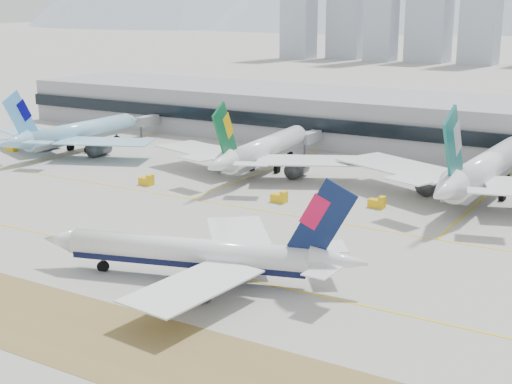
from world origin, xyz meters
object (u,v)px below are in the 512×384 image
Objects in this scene: terminal at (414,122)px; widebody_eva at (263,151)px; widebody_cathay at (484,171)px; taxiing_airliner at (200,254)px; widebody_korean at (76,134)px.

widebody_eva is at bearing -112.10° from terminal.
terminal is at bearing 34.99° from widebody_cathay.
taxiing_airliner is 0.19× the size of terminal.
widebody_cathay is 61.36m from terminal.
widebody_cathay is at bearing -56.94° from terminal.
terminal is at bearing -102.88° from taxiing_airliner.
taxiing_airliner reaches higher than terminal.
taxiing_airliner is at bearing -86.42° from terminal.
widebody_eva is (60.58, 5.21, 0.15)m from widebody_korean.
widebody_eva is 55.44m from widebody_cathay.
terminal is (21.91, 53.96, 1.86)m from widebody_eva.
terminal is (82.49, 59.17, 2.01)m from widebody_korean.
widebody_cathay is at bearing -126.01° from taxiing_airliner.
widebody_eva reaches higher than terminal.
widebody_korean is 0.98× the size of widebody_eva.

